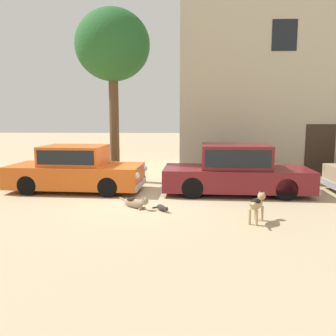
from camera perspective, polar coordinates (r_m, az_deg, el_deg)
name	(u,v)px	position (r m, az deg, el deg)	size (l,w,h in m)	color
ground_plane	(142,199)	(10.36, -4.18, -5.07)	(80.00, 80.00, 0.00)	tan
parked_sedan_nearest	(76,169)	(11.80, -14.60, -0.10)	(4.43, 2.05, 1.46)	#D15619
parked_sedan_second	(236,170)	(11.21, 10.85, -0.26)	(4.70, 2.04, 1.53)	maroon
stray_dog_spotted	(135,202)	(9.40, -5.28, -5.50)	(0.92, 0.75, 0.37)	#997F60
stray_dog_tan	(257,203)	(8.32, 14.13, -5.56)	(0.56, 0.95, 0.66)	tan
stray_cat	(162,208)	(9.10, -1.00, -6.42)	(0.44, 0.59, 0.16)	#2D2B28
acacia_tree_left	(113,47)	(13.44, -8.91, 18.64)	(2.66, 2.40, 6.17)	brown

